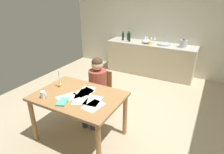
# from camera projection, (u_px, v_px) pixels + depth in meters

# --- Properties ---
(ground_plane) EXTENTS (5.20, 5.20, 0.04)m
(ground_plane) POSITION_uv_depth(u_px,v_px,m) (113.00, 112.00, 3.90)
(ground_plane) COLOR tan
(wall_back) EXTENTS (5.20, 0.12, 2.60)m
(wall_back) POSITION_uv_depth(u_px,v_px,m) (156.00, 27.00, 5.46)
(wall_back) COLOR beige
(wall_back) RESTS_ON ground
(kitchen_counter) EXTENTS (2.45, 0.64, 0.90)m
(kitchen_counter) POSITION_uv_depth(u_px,v_px,m) (150.00, 59.00, 5.51)
(kitchen_counter) COLOR beige
(kitchen_counter) RESTS_ON ground
(dining_table) EXTENTS (1.32, 0.93, 0.78)m
(dining_table) POSITION_uv_depth(u_px,v_px,m) (79.00, 101.00, 2.95)
(dining_table) COLOR #9E7042
(dining_table) RESTS_ON ground
(chair_at_table) EXTENTS (0.43, 0.43, 0.88)m
(chair_at_table) POSITION_uv_depth(u_px,v_px,m) (100.00, 91.00, 3.61)
(chair_at_table) COLOR #9E7042
(chair_at_table) RESTS_ON ground
(person_seated) EXTENTS (0.35, 0.61, 1.19)m
(person_seated) POSITION_uv_depth(u_px,v_px,m) (96.00, 86.00, 3.41)
(person_seated) COLOR brown
(person_seated) RESTS_ON ground
(coffee_mug) EXTENTS (0.11, 0.07, 0.10)m
(coffee_mug) POSITION_uv_depth(u_px,v_px,m) (43.00, 95.00, 2.82)
(coffee_mug) COLOR white
(coffee_mug) RESTS_ON dining_table
(candlestick) EXTENTS (0.06, 0.06, 0.29)m
(candlestick) POSITION_uv_depth(u_px,v_px,m) (60.00, 82.00, 3.13)
(candlestick) COLOR gold
(candlestick) RESTS_ON dining_table
(book_magazine) EXTENTS (0.19, 0.25, 0.02)m
(book_magazine) POSITION_uv_depth(u_px,v_px,m) (63.00, 102.00, 2.71)
(book_magazine) COLOR #4FB197
(book_magazine) RESTS_ON dining_table
(paper_letter) EXTENTS (0.26, 0.33, 0.00)m
(paper_letter) POSITION_uv_depth(u_px,v_px,m) (93.00, 101.00, 2.76)
(paper_letter) COLOR white
(paper_letter) RESTS_ON dining_table
(paper_bill) EXTENTS (0.32, 0.36, 0.00)m
(paper_bill) POSITION_uv_depth(u_px,v_px,m) (81.00, 99.00, 2.80)
(paper_bill) COLOR white
(paper_bill) RESTS_ON dining_table
(paper_envelope) EXTENTS (0.25, 0.32, 0.00)m
(paper_envelope) POSITION_uv_depth(u_px,v_px,m) (94.00, 106.00, 2.64)
(paper_envelope) COLOR white
(paper_envelope) RESTS_ON dining_table
(paper_receipt) EXTENTS (0.32, 0.36, 0.00)m
(paper_receipt) POSITION_uv_depth(u_px,v_px,m) (67.00, 97.00, 2.85)
(paper_receipt) COLOR white
(paper_receipt) RESTS_ON dining_table
(paper_notice) EXTENTS (0.27, 0.34, 0.00)m
(paper_notice) POSITION_uv_depth(u_px,v_px,m) (84.00, 92.00, 2.99)
(paper_notice) COLOR white
(paper_notice) RESTS_ON dining_table
(paper_flyer) EXTENTS (0.28, 0.34, 0.00)m
(paper_flyer) POSITION_uv_depth(u_px,v_px,m) (87.00, 91.00, 3.04)
(paper_flyer) COLOR white
(paper_flyer) RESTS_ON dining_table
(sink_unit) EXTENTS (0.36, 0.36, 0.24)m
(sink_unit) POSITION_uv_depth(u_px,v_px,m) (164.00, 44.00, 5.17)
(sink_unit) COLOR #B2B7BC
(sink_unit) RESTS_ON kitchen_counter
(bottle_oil) EXTENTS (0.06, 0.06, 0.26)m
(bottle_oil) POSITION_uv_depth(u_px,v_px,m) (123.00, 36.00, 5.63)
(bottle_oil) COLOR black
(bottle_oil) RESTS_ON kitchen_counter
(bottle_vinegar) EXTENTS (0.07, 0.07, 0.25)m
(bottle_vinegar) POSITION_uv_depth(u_px,v_px,m) (128.00, 36.00, 5.68)
(bottle_vinegar) COLOR #194C23
(bottle_vinegar) RESTS_ON kitchen_counter
(bottle_wine_red) EXTENTS (0.06, 0.06, 0.28)m
(bottle_wine_red) POSITION_uv_depth(u_px,v_px,m) (129.00, 37.00, 5.49)
(bottle_wine_red) COLOR black
(bottle_wine_red) RESTS_ON kitchen_counter
(mixing_bowl) EXTENTS (0.24, 0.24, 0.11)m
(mixing_bowl) POSITION_uv_depth(u_px,v_px,m) (146.00, 41.00, 5.31)
(mixing_bowl) COLOR white
(mixing_bowl) RESTS_ON kitchen_counter
(stovetop_kettle) EXTENTS (0.18, 0.18, 0.22)m
(stovetop_kettle) POSITION_uv_depth(u_px,v_px,m) (183.00, 43.00, 4.92)
(stovetop_kettle) COLOR #B7BABF
(stovetop_kettle) RESTS_ON kitchen_counter
(wine_glass_near_sink) EXTENTS (0.07, 0.07, 0.15)m
(wine_glass_near_sink) POSITION_uv_depth(u_px,v_px,m) (155.00, 39.00, 5.39)
(wine_glass_near_sink) COLOR silver
(wine_glass_near_sink) RESTS_ON kitchen_counter
(wine_glass_by_kettle) EXTENTS (0.07, 0.07, 0.15)m
(wine_glass_by_kettle) POSITION_uv_depth(u_px,v_px,m) (151.00, 38.00, 5.43)
(wine_glass_by_kettle) COLOR silver
(wine_glass_by_kettle) RESTS_ON kitchen_counter
(wine_glass_back_left) EXTENTS (0.07, 0.07, 0.15)m
(wine_glass_back_left) POSITION_uv_depth(u_px,v_px,m) (147.00, 38.00, 5.48)
(wine_glass_back_left) COLOR silver
(wine_glass_back_left) RESTS_ON kitchen_counter
(wine_glass_back_right) EXTENTS (0.07, 0.07, 0.15)m
(wine_glass_back_right) POSITION_uv_depth(u_px,v_px,m) (145.00, 37.00, 5.51)
(wine_glass_back_right) COLOR silver
(wine_glass_back_right) RESTS_ON kitchen_counter
(teacup_on_counter) EXTENTS (0.12, 0.08, 0.09)m
(teacup_on_counter) POSITION_uv_depth(u_px,v_px,m) (150.00, 43.00, 5.19)
(teacup_on_counter) COLOR #F2CC4C
(teacup_on_counter) RESTS_ON kitchen_counter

